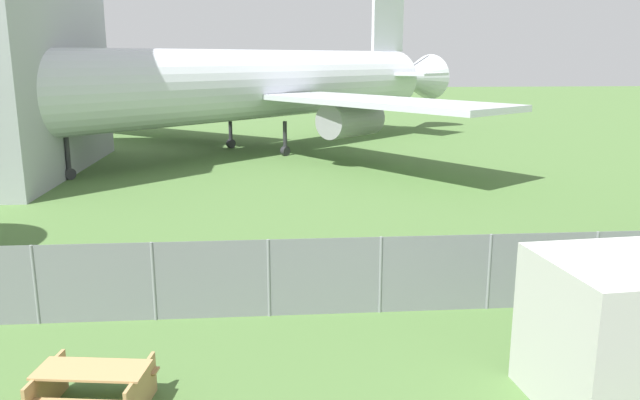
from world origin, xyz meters
TOP-DOWN VIEW (x-y plane):
  - perimeter_fence at (-0.00, 10.44)m, footprint 56.07×0.07m
  - airplane at (-4.06, 35.13)m, footprint 33.14×31.70m
  - portable_cabin at (3.58, 6.20)m, footprint 3.47×2.74m
  - picnic_bench_open_grass at (-5.47, 6.77)m, footprint 1.99×1.64m

SIDE VIEW (x-z plane):
  - picnic_bench_open_grass at x=-5.47m, z-range 0.10..0.86m
  - perimeter_fence at x=0.00m, z-range 0.00..1.81m
  - portable_cabin at x=3.58m, z-range 0.00..2.58m
  - airplane at x=-4.06m, z-range -2.13..10.29m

